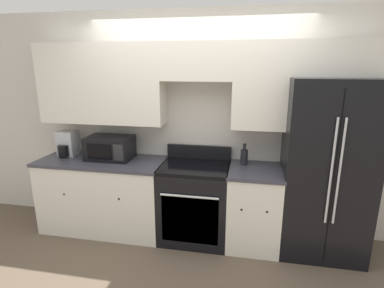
% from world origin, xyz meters
% --- Properties ---
extents(ground_plane, '(12.00, 12.00, 0.00)m').
position_xyz_m(ground_plane, '(0.00, 0.00, 0.00)').
color(ground_plane, brown).
extents(wall_back, '(8.00, 0.39, 2.60)m').
position_xyz_m(wall_back, '(-0.00, 0.57, 1.52)').
color(wall_back, beige).
rests_on(wall_back, ground_plane).
extents(lower_cabinets_left, '(1.51, 0.64, 0.90)m').
position_xyz_m(lower_cabinets_left, '(-1.10, 0.31, 0.45)').
color(lower_cabinets_left, silver).
rests_on(lower_cabinets_left, ground_plane).
extents(lower_cabinets_right, '(0.59, 0.64, 0.90)m').
position_xyz_m(lower_cabinets_right, '(0.70, 0.31, 0.45)').
color(lower_cabinets_right, silver).
rests_on(lower_cabinets_right, ground_plane).
extents(oven_range, '(0.77, 0.65, 1.06)m').
position_xyz_m(oven_range, '(0.03, 0.31, 0.45)').
color(oven_range, black).
rests_on(oven_range, ground_plane).
extents(refrigerator, '(0.86, 0.72, 1.87)m').
position_xyz_m(refrigerator, '(1.41, 0.34, 0.94)').
color(refrigerator, black).
rests_on(refrigerator, ground_plane).
extents(microwave, '(0.53, 0.36, 0.27)m').
position_xyz_m(microwave, '(-1.01, 0.37, 1.03)').
color(microwave, black).
rests_on(microwave, lower_cabinets_left).
extents(bottle, '(0.08, 0.08, 0.24)m').
position_xyz_m(bottle, '(0.57, 0.46, 0.99)').
color(bottle, black).
rests_on(bottle, lower_cabinets_right).
extents(coffee_maker, '(0.21, 0.26, 0.31)m').
position_xyz_m(coffee_maker, '(-1.59, 0.40, 1.04)').
color(coffee_maker, '#B7B7BC').
rests_on(coffee_maker, lower_cabinets_left).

